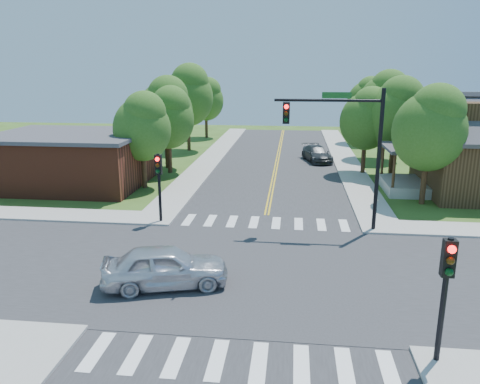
# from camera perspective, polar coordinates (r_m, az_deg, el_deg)

# --- Properties ---
(ground) EXTENTS (100.00, 100.00, 0.00)m
(ground) POSITION_cam_1_polar(r_m,az_deg,el_deg) (19.58, 1.92, -9.65)
(ground) COLOR #345019
(ground) RESTS_ON ground
(road_ns) EXTENTS (10.00, 90.00, 0.04)m
(road_ns) POSITION_cam_1_polar(r_m,az_deg,el_deg) (19.57, 1.92, -9.59)
(road_ns) COLOR #2D2D30
(road_ns) RESTS_ON ground
(road_ew) EXTENTS (90.00, 10.00, 0.04)m
(road_ew) POSITION_cam_1_polar(r_m,az_deg,el_deg) (19.57, 1.92, -9.58)
(road_ew) COLOR #2D2D30
(road_ew) RESTS_ON ground
(intersection_patch) EXTENTS (10.20, 10.20, 0.06)m
(intersection_patch) POSITION_cam_1_polar(r_m,az_deg,el_deg) (19.58, 1.92, -9.65)
(intersection_patch) COLOR #2D2D30
(intersection_patch) RESTS_ON ground
(sidewalk_nw) EXTENTS (40.00, 40.00, 0.14)m
(sidewalk_nw) POSITION_cam_1_polar(r_m,az_deg,el_deg) (38.57, -20.12, 1.94)
(sidewalk_nw) COLOR #9E9B93
(sidewalk_nw) RESTS_ON ground
(crosswalk_north) EXTENTS (8.85, 2.00, 0.01)m
(crosswalk_north) POSITION_cam_1_polar(r_m,az_deg,el_deg) (25.32, 3.08, -3.73)
(crosswalk_north) COLOR white
(crosswalk_north) RESTS_ON ground
(crosswalk_south) EXTENTS (8.85, 2.00, 0.01)m
(crosswalk_south) POSITION_cam_1_polar(r_m,az_deg,el_deg) (14.17, -0.26, -19.90)
(crosswalk_south) COLOR white
(crosswalk_south) RESTS_ON ground
(centerline) EXTENTS (0.30, 90.00, 0.01)m
(centerline) POSITION_cam_1_polar(r_m,az_deg,el_deg) (19.56, 1.92, -9.52)
(centerline) COLOR gold
(centerline) RESTS_ON ground
(signal_mast_ne) EXTENTS (5.30, 0.42, 7.20)m
(signal_mast_ne) POSITION_cam_1_polar(r_m,az_deg,el_deg) (23.70, 12.69, 6.59)
(signal_mast_ne) COLOR black
(signal_mast_ne) RESTS_ON ground
(signal_pole_se) EXTENTS (0.34, 0.42, 3.80)m
(signal_pole_se) POSITION_cam_1_polar(r_m,az_deg,el_deg) (13.96, 23.87, -9.55)
(signal_pole_se) COLOR black
(signal_pole_se) RESTS_ON ground
(signal_pole_nw) EXTENTS (0.34, 0.42, 3.80)m
(signal_pole_nw) POSITION_cam_1_polar(r_m,az_deg,el_deg) (24.96, -9.88, 2.03)
(signal_pole_nw) COLOR black
(signal_pole_nw) RESTS_ON ground
(building_nw) EXTENTS (10.40, 8.40, 3.73)m
(building_nw) POSITION_cam_1_polar(r_m,az_deg,el_deg) (35.21, -19.89, 3.81)
(building_nw) COLOR maroon
(building_nw) RESTS_ON ground
(tree_e_a) EXTENTS (4.30, 4.09, 7.32)m
(tree_e_a) POSITION_cam_1_polar(r_m,az_deg,el_deg) (30.05, 22.28, 7.44)
(tree_e_a) COLOR #382314
(tree_e_a) RESTS_ON ground
(tree_e_b) EXTENTS (4.49, 4.26, 7.63)m
(tree_e_b) POSITION_cam_1_polar(r_m,az_deg,el_deg) (37.10, 18.57, 9.32)
(tree_e_b) COLOR #382314
(tree_e_b) RESTS_ON ground
(tree_e_c) EXTENTS (4.73, 4.49, 8.04)m
(tree_e_c) POSITION_cam_1_polar(r_m,az_deg,el_deg) (44.23, 17.33, 10.55)
(tree_e_c) COLOR #382314
(tree_e_c) RESTS_ON ground
(tree_e_d) EXTENTS (4.29, 4.07, 7.29)m
(tree_e_d) POSITION_cam_1_polar(r_m,az_deg,el_deg) (53.21, 15.33, 10.80)
(tree_e_d) COLOR #382314
(tree_e_d) RESTS_ON ground
(tree_w_a) EXTENTS (3.93, 3.73, 6.68)m
(tree_w_a) POSITION_cam_1_polar(r_m,az_deg,el_deg) (32.61, -11.78, 8.00)
(tree_w_a) COLOR #382314
(tree_w_a) RESTS_ON ground
(tree_w_b) EXTENTS (4.47, 4.24, 7.59)m
(tree_w_b) POSITION_cam_1_polar(r_m,az_deg,el_deg) (38.93, -9.00, 10.09)
(tree_w_b) COLOR #382314
(tree_w_b) RESTS_ON ground
(tree_w_c) EXTENTS (5.07, 4.81, 8.61)m
(tree_w_c) POSITION_cam_1_polar(r_m,az_deg,el_deg) (47.24, -6.33, 11.82)
(tree_w_c) COLOR #382314
(tree_w_c) RESTS_ON ground
(tree_w_d) EXTENTS (4.17, 3.96, 7.09)m
(tree_w_d) POSITION_cam_1_polar(r_m,az_deg,el_deg) (56.11, -4.11, 11.33)
(tree_w_d) COLOR #382314
(tree_w_d) RESTS_ON ground
(tree_house) EXTENTS (4.01, 3.81, 6.81)m
(tree_house) POSITION_cam_1_polar(r_m,az_deg,el_deg) (37.42, 15.27, 8.78)
(tree_house) COLOR #382314
(tree_house) RESTS_ON ground
(tree_bldg) EXTENTS (4.03, 3.83, 6.86)m
(tree_bldg) POSITION_cam_1_polar(r_m,az_deg,el_deg) (37.08, -8.66, 9.12)
(tree_bldg) COLOR #382314
(tree_bldg) RESTS_ON ground
(car_silver) EXTENTS (4.33, 5.72, 1.62)m
(car_silver) POSITION_cam_1_polar(r_m,az_deg,el_deg) (18.19, -9.10, -9.05)
(car_silver) COLOR silver
(car_silver) RESTS_ON ground
(car_dgrey) EXTENTS (4.14, 5.55, 1.35)m
(car_dgrey) POSITION_cam_1_polar(r_m,az_deg,el_deg) (42.28, 9.35, 4.57)
(car_dgrey) COLOR #303335
(car_dgrey) RESTS_ON ground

